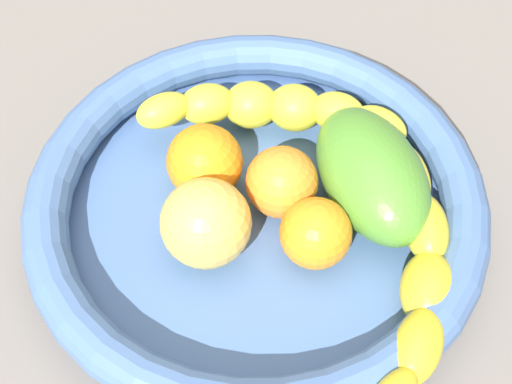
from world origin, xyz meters
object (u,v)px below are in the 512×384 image
Objects in this scene: orange_mid_right at (316,233)px; orange_mid_left at (280,180)px; orange_front at (205,162)px; fruit_bowl at (256,207)px; banana_draped_left at (418,283)px; mango_green at (372,175)px; apple_yellow at (206,223)px; banana_draped_right at (272,109)px.

orange_mid_left is at bearing -1.22° from orange_mid_right.
orange_mid_right is (-9.52, -4.18, -0.31)cm from orange_front.
fruit_bowl is at bearing 22.55° from orange_mid_right.
orange_mid_left reaches higher than banana_draped_left.
orange_front is 10.40cm from orange_mid_right.
mango_green is at bearing -117.86° from orange_mid_left.
orange_mid_right reaches higher than fruit_bowl.
banana_draped_left is 12.82cm from orange_mid_left.
fruit_bowl is at bearing 95.22° from orange_mid_left.
fruit_bowl is 6.33× the size of orange_mid_left.
apple_yellow reaches higher than orange_front.
orange_mid_left reaches higher than orange_mid_right.
mango_green is at bearing -125.63° from orange_front.
orange_mid_left is 1.05× the size of orange_mid_right.
fruit_bowl is at bearing 142.08° from banana_draped_right.
banana_draped_right is 3.52× the size of orange_mid_right.
apple_yellow is at bearing 127.62° from banana_draped_right.
orange_mid_right is (6.88, 4.10, 0.15)cm from banana_draped_left.
mango_green is at bearing -13.25° from banana_draped_left.
orange_front is at bearing 45.46° from orange_mid_left.
banana_draped_left is at bearing 166.75° from mango_green.
orange_mid_left is 6.95cm from apple_yellow.
orange_mid_right is at bearing 30.78° from banana_draped_left.
banana_draped_left is at bearing -161.88° from orange_mid_left.
mango_green is (-9.70, -3.12, 0.42)cm from banana_draped_right.
mango_green is (-7.44, -10.39, 0.33)cm from orange_front.
orange_mid_right is at bearing -156.30° from orange_front.
orange_mid_left is (-6.48, 2.98, -0.10)cm from banana_draped_right.
orange_front is 5.91cm from apple_yellow.
orange_mid_left is 0.83× the size of apple_yellow.
banana_draped_right is 3.16× the size of orange_front.
banana_draped_right is 1.47× the size of mango_green.
orange_front is (-2.25, 7.27, 0.09)cm from banana_draped_right.
mango_green is (-3.02, -8.32, 2.24)cm from fruit_bowl.
fruit_bowl is 13.57cm from banana_draped_left.
orange_mid_left is at bearing -80.95° from apple_yellow.
apple_yellow is (-5.31, 2.55, 0.37)cm from orange_front.
fruit_bowl is 1.88× the size of banana_draped_right.
apple_yellow reaches higher than banana_draped_right.
banana_draped_right is (18.66, 1.01, 0.37)cm from banana_draped_left.
banana_draped_right reaches higher than fruit_bowl.
apple_yellow is at bearing 80.64° from mango_green.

